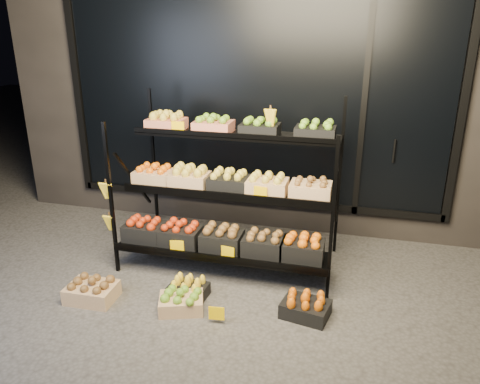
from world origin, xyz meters
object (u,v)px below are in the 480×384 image
(display_rack, at_px, (227,191))
(floor_crate_midleft, at_px, (188,289))
(floor_crate_left, at_px, (92,290))
(floor_crate_midright, at_px, (181,301))

(display_rack, bearing_deg, floor_crate_midleft, -104.04)
(floor_crate_midleft, bearing_deg, floor_crate_left, -157.18)
(display_rack, xyz_separation_m, floor_crate_left, (-0.98, -0.94, -0.69))
(floor_crate_left, bearing_deg, floor_crate_midright, 1.97)
(display_rack, relative_size, floor_crate_midright, 4.98)
(display_rack, xyz_separation_m, floor_crate_midright, (-0.16, -0.89, -0.70))
(floor_crate_left, xyz_separation_m, floor_crate_midleft, (0.81, 0.26, -0.01))
(floor_crate_midleft, bearing_deg, display_rack, 81.19)
(floor_crate_midleft, xyz_separation_m, floor_crate_midright, (0.01, -0.21, 0.01))
(display_rack, height_order, floor_crate_midleft, display_rack)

